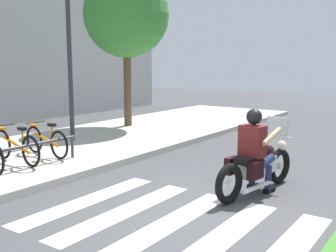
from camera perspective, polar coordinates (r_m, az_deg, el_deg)
name	(u,v)px	position (r m, az deg, el deg)	size (l,w,h in m)	color
ground_plane	(189,213)	(6.02, 2.97, -12.24)	(48.00, 48.00, 0.00)	#424244
sidewalk	(1,162)	(9.33, -22.74, -4.76)	(24.00, 4.40, 0.15)	#B7B2A8
crosswalk_stripe_1	(222,237)	(5.26, 7.71, -15.48)	(2.80, 0.40, 0.01)	white
crosswalk_stripe_2	(170,223)	(5.64, 0.27, -13.67)	(2.80, 0.40, 0.01)	white
crosswalk_stripe_3	(126,211)	(6.10, -6.04, -11.93)	(2.80, 0.40, 0.01)	white
crosswalk_stripe_4	(88,200)	(6.63, -11.34, -10.34)	(2.80, 0.40, 0.01)	white
motorcycle	(257,166)	(6.92, 12.58, -5.59)	(2.15, 0.78, 1.23)	black
rider	(255,145)	(6.78, 12.30, -2.70)	(0.69, 0.61, 1.44)	#591919
bicycle_3	(16,146)	(8.71, -20.87, -2.72)	(0.48, 1.72, 0.77)	black
bicycle_4	(46,141)	(9.14, -17.00, -2.04)	(0.48, 1.57, 0.75)	black
street_lamp	(69,51)	(10.83, -13.89, 10.33)	(0.28, 0.28, 4.07)	#2D2D33
tree_near_rack	(126,15)	(13.13, -5.95, 15.46)	(2.71, 2.71, 5.05)	brown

